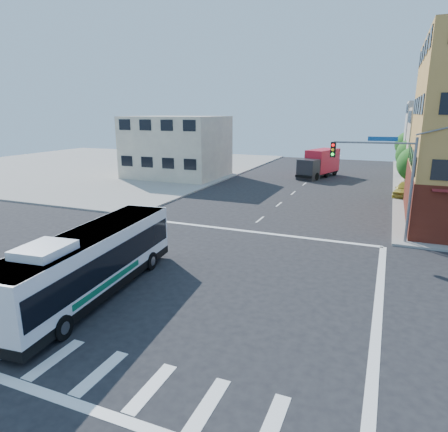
% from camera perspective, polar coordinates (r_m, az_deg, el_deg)
% --- Properties ---
extents(ground, '(120.00, 120.00, 0.00)m').
position_cam_1_polar(ground, '(21.32, -5.56, -8.97)').
color(ground, black).
rests_on(ground, ground).
extents(sidewalk_nw, '(50.00, 50.00, 0.15)m').
position_cam_1_polar(sidewalk_nw, '(68.98, -17.84, 6.90)').
color(sidewalk_nw, gray).
rests_on(sidewalk_nw, ground).
extents(building_west, '(12.06, 10.06, 8.00)m').
position_cam_1_polar(building_west, '(54.21, -6.77, 9.75)').
color(building_west, beige).
rests_on(building_west, ground).
extents(signal_mast_ne, '(7.91, 1.13, 8.07)m').
position_cam_1_polar(signal_mast_ne, '(28.02, 21.95, 6.34)').
color(signal_mast_ne, slate).
rests_on(signal_mast_ne, ground).
extents(street_tree_a, '(3.60, 3.60, 5.53)m').
position_cam_1_polar(street_tree_a, '(45.44, 25.81, 6.96)').
color(street_tree_a, '#3C2516').
rests_on(street_tree_a, ground).
extents(street_tree_b, '(3.80, 3.80, 5.79)m').
position_cam_1_polar(street_tree_b, '(53.38, 25.44, 8.11)').
color(street_tree_b, '#3C2516').
rests_on(street_tree_b, ground).
extents(street_tree_c, '(3.40, 3.40, 5.29)m').
position_cam_1_polar(street_tree_c, '(61.37, 25.12, 8.54)').
color(street_tree_c, '#3C2516').
rests_on(street_tree_c, ground).
extents(street_tree_d, '(4.00, 4.00, 6.03)m').
position_cam_1_polar(street_tree_d, '(69.31, 24.94, 9.45)').
color(street_tree_d, '#3C2516').
rests_on(street_tree_d, ground).
extents(transit_bus, '(3.61, 11.78, 3.43)m').
position_cam_1_polar(transit_bus, '(19.87, -18.46, -6.27)').
color(transit_bus, black).
rests_on(transit_bus, ground).
extents(box_truck, '(4.63, 8.41, 3.64)m').
position_cam_1_polar(box_truck, '(55.48, 13.40, 7.24)').
color(box_truck, '#232327').
rests_on(box_truck, ground).
extents(parked_car, '(2.74, 4.94, 1.59)m').
position_cam_1_polar(parked_car, '(45.26, 24.48, 3.49)').
color(parked_car, gold).
rests_on(parked_car, ground).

